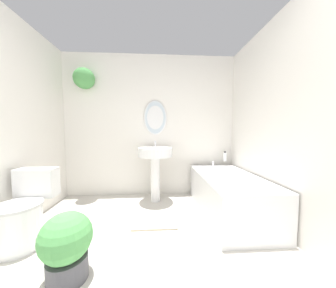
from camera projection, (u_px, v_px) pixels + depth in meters
name	position (u px, v px, depth m)	size (l,w,h in m)	color
wall_back	(146.00, 122.00, 2.91)	(3.00, 0.33, 2.40)	silver
wall_right	(294.00, 121.00, 1.67)	(0.06, 2.77, 2.40)	silver
toilet	(24.00, 214.00, 1.63)	(0.40, 0.54, 0.70)	white
pedestal_sink	(155.00, 159.00, 2.64)	(0.53, 0.53, 0.95)	white
bathtub	(228.00, 193.00, 2.26)	(0.73, 1.44, 0.60)	silver
shampoo_bottle	(225.00, 157.00, 2.89)	(0.06, 0.06, 0.17)	white
potted_plant	(67.00, 244.00, 1.23)	(0.36, 0.36, 0.51)	#47474C
bath_mat	(155.00, 220.00, 2.07)	(0.52, 0.42, 0.02)	#B7A88E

